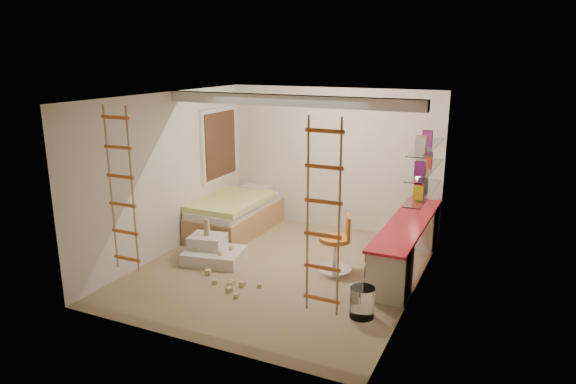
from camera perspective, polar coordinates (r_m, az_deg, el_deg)
The scene contains 15 objects.
floor at distance 7.89m, azimuth -0.93°, elevation -8.61°, with size 4.50×4.50×0.00m, color #927F5E.
ceiling_beam at distance 7.52m, azimuth 0.00°, elevation 10.13°, with size 4.00×0.18×0.16m, color white.
window_frame at distance 9.63m, azimuth -7.70°, elevation 5.26°, with size 0.06×1.15×1.35m, color white.
window_blind at distance 9.61m, azimuth -7.49°, elevation 5.25°, with size 0.02×1.00×1.20m, color #4C2D1E.
rope_ladder_left at distance 6.75m, azimuth -18.01°, elevation 0.14°, with size 0.41×0.04×2.13m, color orange, non-canonical shape.
rope_ladder_right at distance 5.34m, azimuth 3.93°, elevation -2.98°, with size 0.41×0.04×2.13m, color orange, non-canonical shape.
waste_bin at distance 6.56m, azimuth 8.23°, elevation -12.03°, with size 0.31×0.31×0.39m, color white.
desk at distance 7.99m, azimuth 13.03°, elevation -5.56°, with size 0.56×2.80×0.75m.
shelves at distance 7.92m, azimuth 14.99°, elevation 2.39°, with size 0.25×1.80×0.71m.
bed at distance 9.44m, azimuth -5.81°, elevation -2.51°, with size 1.02×2.00×0.69m.
task_lamp at distance 8.69m, azimuth 14.35°, elevation 1.08°, with size 0.14×0.36×0.57m.
swivel_chair at distance 7.72m, azimuth 5.39°, elevation -6.56°, with size 0.70×0.70×0.89m.
play_platform at distance 8.23m, azimuth -8.39°, elevation -6.57°, with size 1.00×0.84×0.39m.
toy_blocks at distance 7.69m, azimuth -7.36°, elevation -7.81°, with size 1.39×1.12×0.66m.
books at distance 7.89m, azimuth 15.06°, elevation 3.46°, with size 0.14×0.70×0.92m.
Camera 1 is at (3.14, -6.50, 3.16)m, focal length 32.00 mm.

